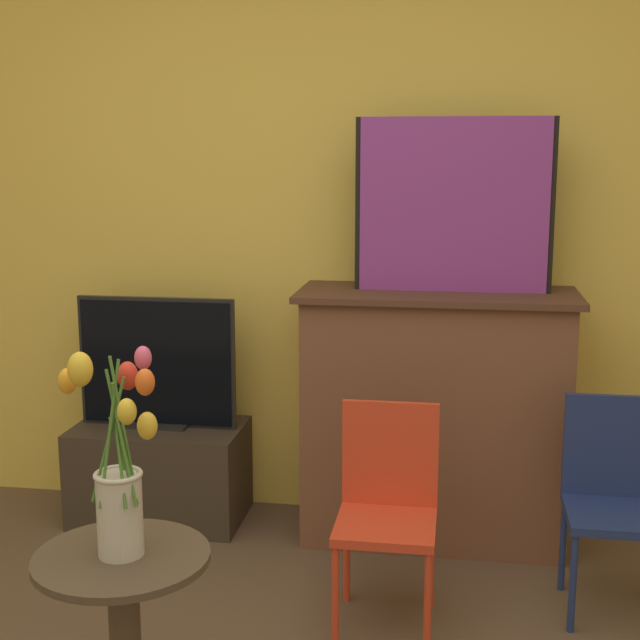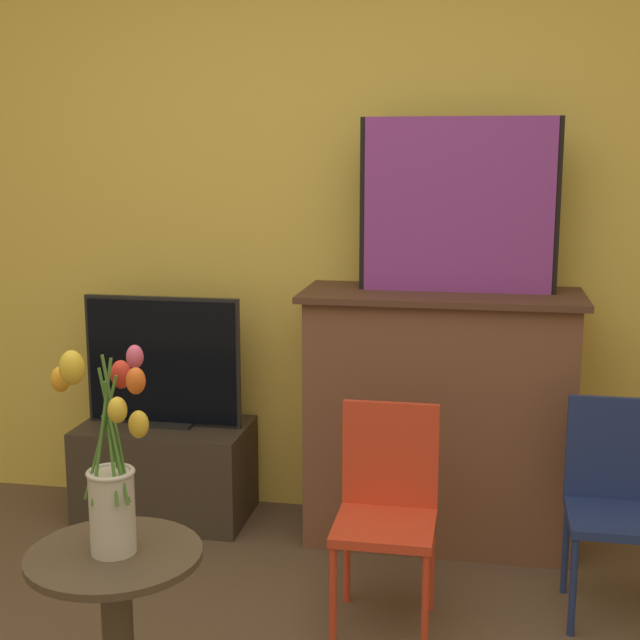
{
  "view_description": "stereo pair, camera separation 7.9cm",
  "coord_description": "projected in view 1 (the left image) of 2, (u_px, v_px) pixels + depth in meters",
  "views": [
    {
      "loc": [
        0.55,
        -1.61,
        1.56
      ],
      "look_at": [
        0.1,
        1.23,
        1.02
      ],
      "focal_mm": 50.0,
      "sensor_mm": 36.0,
      "label": 1
    },
    {
      "loc": [
        0.63,
        -1.6,
        1.56
      ],
      "look_at": [
        0.1,
        1.23,
        1.02
      ],
      "focal_mm": 50.0,
      "sensor_mm": 36.0,
      "label": 2
    }
  ],
  "objects": [
    {
      "name": "painting",
      "position": [
        454.0,
        205.0,
        3.44
      ],
      "size": [
        0.76,
        0.03,
        0.67
      ],
      "color": "black",
      "rests_on": "fireplace_mantel"
    },
    {
      "name": "tv_monitor",
      "position": [
        157.0,
        364.0,
        3.74
      ],
      "size": [
        0.67,
        0.12,
        0.55
      ],
      "color": "black",
      "rests_on": "tv_stand"
    },
    {
      "name": "vase_tulips",
      "position": [
        118.0,
        476.0,
        2.18
      ],
      "size": [
        0.25,
        0.21,
        0.54
      ],
      "color": "beige",
      "rests_on": "side_table"
    },
    {
      "name": "fireplace_mantel",
      "position": [
        435.0,
        413.0,
        3.59
      ],
      "size": [
        1.09,
        0.48,
        1.02
      ],
      "color": "brown",
      "rests_on": "ground"
    },
    {
      "name": "chair_red",
      "position": [
        388.0,
        501.0,
        2.97
      ],
      "size": [
        0.33,
        0.33,
        0.73
      ],
      "color": "red",
      "rests_on": "ground"
    },
    {
      "name": "chair_blue",
      "position": [
        613.0,
        492.0,
        3.05
      ],
      "size": [
        0.33,
        0.33,
        0.73
      ],
      "color": "navy",
      "rests_on": "ground"
    },
    {
      "name": "side_table",
      "position": [
        125.0,
        628.0,
        2.27
      ],
      "size": [
        0.45,
        0.45,
        0.57
      ],
      "color": "#4C3D2D",
      "rests_on": "ground"
    },
    {
      "name": "wall_back",
      "position": [
        328.0,
        202.0,
        3.75
      ],
      "size": [
        8.0,
        0.06,
        2.7
      ],
      "color": "#EAC651",
      "rests_on": "ground"
    },
    {
      "name": "tv_stand",
      "position": [
        160.0,
        472.0,
        3.82
      ],
      "size": [
        0.72,
        0.42,
        0.41
      ],
      "color": "#382D23",
      "rests_on": "ground"
    }
  ]
}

